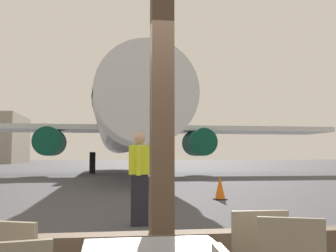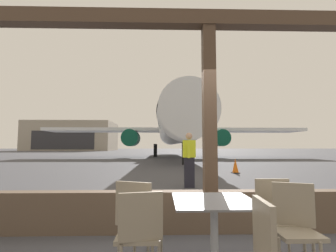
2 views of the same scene
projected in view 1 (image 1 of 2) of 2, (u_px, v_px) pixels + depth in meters
name	position (u px, v px, depth m)	size (l,w,h in m)	color
ground_plane	(111.00, 169.00, 43.05)	(220.00, 220.00, 0.00)	#424247
window_frame	(162.00, 161.00, 3.69)	(8.67, 0.24, 3.48)	brown
airplane	(126.00, 124.00, 29.17)	(30.55, 30.69, 10.55)	silver
ground_crew_worker	(140.00, 177.00, 7.74)	(0.40, 0.56, 1.74)	black
traffic_cone	(220.00, 188.00, 12.29)	(0.36, 0.36, 0.71)	orange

